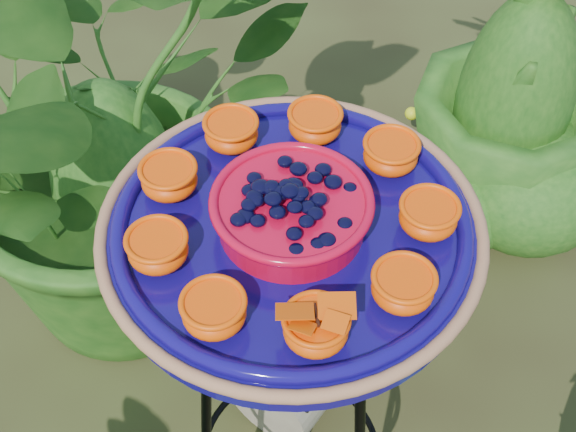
# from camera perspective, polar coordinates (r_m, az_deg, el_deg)

# --- Properties ---
(tripod_stand) EXTENTS (0.41, 0.41, 0.88)m
(tripod_stand) POSITION_cam_1_polar(r_m,az_deg,el_deg) (1.28, 0.20, -12.11)
(tripod_stand) COLOR black
(tripod_stand) RESTS_ON ground
(feeder_dish) EXTENTS (0.57, 0.57, 0.11)m
(feeder_dish) POSITION_cam_1_polar(r_m,az_deg,el_deg) (0.96, 0.26, -0.76)
(feeder_dish) COLOR #100860
(feeder_dish) RESTS_ON tripod_stand
(driftwood_log) EXTENTS (0.58, 0.59, 0.21)m
(driftwood_log) POSITION_cam_1_polar(r_m,az_deg,el_deg) (1.88, 3.92, -6.77)
(driftwood_log) COLOR tan
(driftwood_log) RESTS_ON ground
(shrub_back_left) EXTENTS (1.23, 1.20, 1.03)m
(shrub_back_left) POSITION_cam_1_polar(r_m,az_deg,el_deg) (1.72, -12.98, 6.17)
(shrub_back_left) COLOR #1B4C14
(shrub_back_left) RESTS_ON ground
(shrub_back_right) EXTENTS (0.71, 0.71, 0.89)m
(shrub_back_right) POSITION_cam_1_polar(r_m,az_deg,el_deg) (2.02, 16.36, 10.10)
(shrub_back_right) COLOR #1B4C14
(shrub_back_right) RESTS_ON ground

